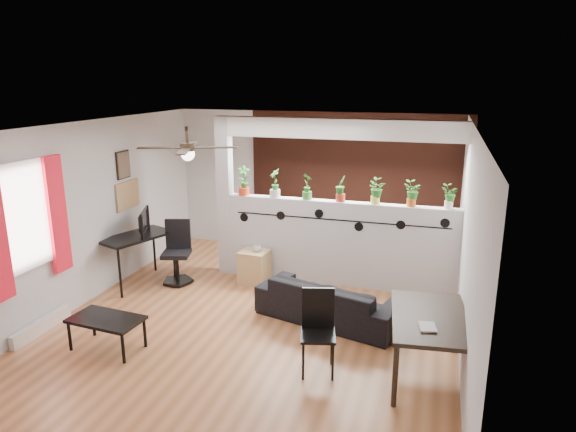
{
  "coord_description": "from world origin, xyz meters",
  "views": [
    {
      "loc": [
        2.23,
        -6.03,
        3.18
      ],
      "look_at": [
        0.23,
        0.6,
        1.31
      ],
      "focal_mm": 32.0,
      "sensor_mm": 36.0,
      "label": 1
    }
  ],
  "objects": [
    {
      "name": "potted_plant_2",
      "position": [
        0.27,
        1.5,
        1.57
      ],
      "size": [
        0.27,
        0.26,
        0.42
      ],
      "color": "#3A802E",
      "rests_on": "partition_wall"
    },
    {
      "name": "potted_plant_1",
      "position": [
        -0.25,
        1.5,
        1.59
      ],
      "size": [
        0.29,
        0.3,
        0.45
      ],
      "color": "silver",
      "rests_on": "partition_wall"
    },
    {
      "name": "window_assembly",
      "position": [
        -2.56,
        -1.2,
        1.51
      ],
      "size": [
        0.09,
        1.3,
        1.55
      ],
      "color": "white",
      "rests_on": "room_shell"
    },
    {
      "name": "potted_plant_6",
      "position": [
        2.38,
        1.5,
        1.54
      ],
      "size": [
        0.17,
        0.14,
        0.36
      ],
      "color": "white",
      "rests_on": "partition_wall"
    },
    {
      "name": "potted_plant_5",
      "position": [
        1.85,
        1.5,
        1.55
      ],
      "size": [
        0.2,
        0.16,
        0.38
      ],
      "color": "orange",
      "rests_on": "partition_wall"
    },
    {
      "name": "cup",
      "position": [
        -0.45,
        1.16,
        0.58
      ],
      "size": [
        0.15,
        0.15,
        0.1
      ],
      "primitive_type": "imported",
      "rotation": [
        0.0,
        0.0,
        0.19
      ],
      "color": "gray",
      "rests_on": "cube_shelf"
    },
    {
      "name": "brick_panel",
      "position": [
        0.8,
        2.97,
        1.3
      ],
      "size": [
        3.9,
        0.05,
        2.6
      ],
      "primitive_type": "cube",
      "color": "#9D442D",
      "rests_on": "ground"
    },
    {
      "name": "office_chair",
      "position": [
        -1.68,
        0.84,
        0.44
      ],
      "size": [
        0.51,
        0.52,
        0.99
      ],
      "color": "black",
      "rests_on": "ground"
    },
    {
      "name": "dining_table",
      "position": [
        2.24,
        -0.8,
        0.64
      ],
      "size": [
        0.94,
        1.39,
        0.72
      ],
      "color": "black",
      "rests_on": "ground"
    },
    {
      "name": "monitor",
      "position": [
        -2.25,
        0.76,
        0.9
      ],
      "size": [
        0.36,
        0.19,
        0.21
      ],
      "primitive_type": "imported",
      "rotation": [
        0.0,
        0.0,
        1.96
      ],
      "color": "black",
      "rests_on": "computer_desk"
    },
    {
      "name": "folding_chair",
      "position": [
        1.06,
        -0.99,
        0.55
      ],
      "size": [
        0.46,
        0.46,
        0.94
      ],
      "color": "black",
      "rests_on": "ground"
    },
    {
      "name": "partition_wall",
      "position": [
        0.8,
        1.5,
        0.68
      ],
      "size": [
        3.6,
        0.18,
        1.35
      ],
      "primitive_type": "cube",
      "color": "#BCBCC1",
      "rests_on": "ground"
    },
    {
      "name": "computer_desk",
      "position": [
        -2.25,
        0.61,
        0.72
      ],
      "size": [
        0.93,
        1.24,
        0.8
      ],
      "color": "black",
      "rests_on": "ground"
    },
    {
      "name": "coffee_table",
      "position": [
        -1.47,
        -1.3,
        0.36
      ],
      "size": [
        0.9,
        0.55,
        0.4
      ],
      "color": "black",
      "rests_on": "ground"
    },
    {
      "name": "framed_art",
      "position": [
        -2.58,
        0.9,
        1.85
      ],
      "size": [
        0.03,
        0.34,
        0.44
      ],
      "color": "#8C7259",
      "rests_on": "room_shell"
    },
    {
      "name": "baseboard_heater",
      "position": [
        -2.54,
        -1.2,
        0.09
      ],
      "size": [
        0.08,
        1.0,
        0.18
      ],
      "primitive_type": "cube",
      "color": "silver",
      "rests_on": "ground"
    },
    {
      "name": "potted_plant_4",
      "position": [
        1.33,
        1.5,
        1.56
      ],
      "size": [
        0.24,
        0.23,
        0.39
      ],
      "color": "#DAD84D",
      "rests_on": "partition_wall"
    },
    {
      "name": "pier_column",
      "position": [
        -1.11,
        1.5,
        1.3
      ],
      "size": [
        0.22,
        0.2,
        2.6
      ],
      "primitive_type": "cube",
      "color": "#BCBCC1",
      "rests_on": "ground"
    },
    {
      "name": "vine_decal",
      "position": [
        0.8,
        1.4,
        1.08
      ],
      "size": [
        3.31,
        0.01,
        0.3
      ],
      "color": "black",
      "rests_on": "partition_wall"
    },
    {
      "name": "potted_plant_3",
      "position": [
        0.8,
        1.5,
        1.56
      ],
      "size": [
        0.23,
        0.25,
        0.4
      ],
      "color": "#AD2E1B",
      "rests_on": "partition_wall"
    },
    {
      "name": "room_shell",
      "position": [
        0.0,
        0.0,
        1.3
      ],
      "size": [
        6.3,
        7.1,
        2.9
      ],
      "color": "#985A31",
      "rests_on": "ground"
    },
    {
      "name": "sofa",
      "position": [
        0.93,
        0.23,
        0.27
      ],
      "size": [
        1.97,
        1.18,
        0.54
      ],
      "primitive_type": "imported",
      "rotation": [
        0.0,
        0.0,
        2.88
      ],
      "color": "black",
      "rests_on": "ground"
    },
    {
      "name": "corkboard",
      "position": [
        -2.58,
        0.95,
        1.35
      ],
      "size": [
        0.03,
        0.6,
        0.45
      ],
      "primitive_type": "cube",
      "color": "#9F774D",
      "rests_on": "room_shell"
    },
    {
      "name": "cube_shelf",
      "position": [
        -0.5,
        1.16,
        0.27
      ],
      "size": [
        0.46,
        0.42,
        0.53
      ],
      "primitive_type": "cube",
      "rotation": [
        0.0,
        0.0,
        -0.08
      ],
      "color": "tan",
      "rests_on": "ground"
    },
    {
      "name": "potted_plant_0",
      "position": [
        -0.78,
        1.5,
        1.6
      ],
      "size": [
        0.3,
        0.27,
        0.48
      ],
      "color": "red",
      "rests_on": "partition_wall"
    },
    {
      "name": "book",
      "position": [
        2.14,
        -1.1,
        0.73
      ],
      "size": [
        0.21,
        0.25,
        0.02
      ],
      "primitive_type": "imported",
      "rotation": [
        0.0,
        0.0,
        0.19
      ],
      "color": "gray",
      "rests_on": "dining_table"
    },
    {
      "name": "ceiling_header",
      "position": [
        0.8,
        1.5,
        2.45
      ],
      "size": [
        3.6,
        0.18,
        0.3
      ],
      "primitive_type": "cube",
      "color": "white",
      "rests_on": "room_shell"
    },
    {
      "name": "ceiling_fan",
      "position": [
        -0.8,
        -0.3,
        2.31
      ],
      "size": [
        1.19,
        1.19,
        0.43
      ],
      "color": "black",
      "rests_on": "room_shell"
    }
  ]
}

